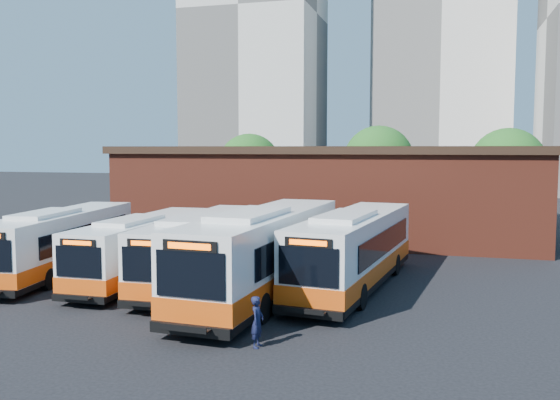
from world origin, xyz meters
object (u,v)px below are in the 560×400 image
(bus_west, at_px, (145,250))
(bus_mideast, at_px, (264,256))
(bus_east, at_px, (354,252))
(transit_worker, at_px, (257,322))
(bus_midwest, at_px, (204,251))
(bus_farwest, at_px, (61,244))

(bus_west, height_order, bus_mideast, bus_mideast)
(bus_east, bearing_deg, transit_worker, -94.52)
(bus_east, bearing_deg, bus_midwest, -165.52)
(bus_mideast, bearing_deg, bus_midwest, 158.47)
(bus_west, xyz_separation_m, transit_worker, (8.14, -7.85, -0.59))
(bus_west, bearing_deg, transit_worker, -44.60)
(transit_worker, bearing_deg, bus_farwest, 58.77)
(bus_midwest, xyz_separation_m, bus_mideast, (3.45, -1.62, 0.23))
(bus_mideast, relative_size, bus_east, 1.07)
(bus_farwest, relative_size, transit_worker, 7.48)
(bus_west, distance_m, transit_worker, 11.32)
(bus_midwest, height_order, bus_mideast, bus_mideast)
(bus_mideast, distance_m, transit_worker, 6.57)
(bus_midwest, bearing_deg, bus_east, 5.54)
(bus_midwest, height_order, transit_worker, bus_midwest)
(bus_west, bearing_deg, bus_mideast, -14.27)
(bus_mideast, relative_size, transit_worker, 8.60)
(bus_midwest, xyz_separation_m, bus_east, (6.91, 0.94, 0.11))
(transit_worker, bearing_deg, bus_midwest, 33.39)
(bus_east, xyz_separation_m, transit_worker, (-1.76, -8.84, -0.78))
(bus_midwest, distance_m, transit_worker, 9.45)
(bus_midwest, bearing_deg, bus_mideast, -27.30)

